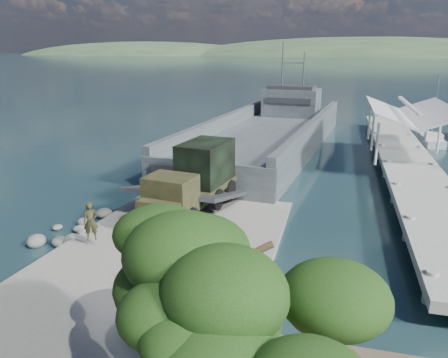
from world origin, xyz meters
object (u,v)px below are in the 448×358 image
at_px(sailboat_near, 431,140).
at_px(pier, 406,150).
at_px(soldier, 91,229).
at_px(landing_craft, 267,140).
at_px(overhang_tree, 233,290).
at_px(military_truck, 195,179).

bearing_deg(sailboat_near, pier, -110.98).
bearing_deg(sailboat_near, soldier, -124.16).
relative_size(pier, landing_craft, 1.16).
bearing_deg(soldier, overhang_tree, -75.30).
height_order(pier, overhang_tree, overhang_tree).
relative_size(soldier, overhang_tree, 0.28).
xyz_separation_m(pier, sailboat_near, (4.08, 11.55, -1.21)).
distance_m(landing_craft, overhang_tree, 34.90).
bearing_deg(pier, military_truck, -132.53).
bearing_deg(sailboat_near, military_truck, -125.25).
height_order(landing_craft, military_truck, landing_craft).
xyz_separation_m(sailboat_near, overhang_tree, (-11.49, -41.20, 4.46)).
relative_size(landing_craft, overhang_tree, 5.72).
bearing_deg(soldier, military_truck, 32.29).
relative_size(landing_craft, soldier, 20.46).
distance_m(soldier, sailboat_near, 38.10).
xyz_separation_m(soldier, sailboat_near, (20.53, 32.08, -1.04)).
xyz_separation_m(pier, overhang_tree, (-7.41, -29.65, 3.25)).
xyz_separation_m(pier, landing_craft, (-12.16, 4.70, -0.69)).
distance_m(sailboat_near, overhang_tree, 43.01).
bearing_deg(overhang_tree, military_truck, 111.15).
bearing_deg(landing_craft, overhang_tree, -76.15).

